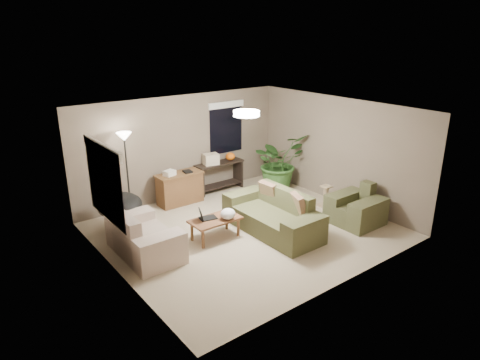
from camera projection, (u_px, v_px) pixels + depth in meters
room_shell at (246, 173)px, 8.46m from camera, size 5.50×5.50×5.50m
main_sofa at (274, 217)px, 8.77m from camera, size 0.95×2.20×0.85m
throw_pillows at (283, 198)px, 8.80m from camera, size 0.38×1.38×0.47m
loveseat at (143, 239)px, 7.84m from camera, size 0.90×1.60×0.85m
armchair at (356, 210)px, 9.14m from camera, size 0.95×1.00×0.85m
coffee_table at (215, 222)px, 8.42m from camera, size 1.00×0.55×0.42m
laptop at (205, 216)px, 8.36m from camera, size 0.42×0.29×0.24m
plastic_bag at (228, 214)px, 8.37m from camera, size 0.38×0.36×0.21m
desk at (180, 188)px, 10.14m from camera, size 1.10×0.50×0.75m
desk_papers at (173, 173)px, 9.90m from camera, size 0.70×0.30×0.12m
console_table at (219, 174)px, 10.94m from camera, size 1.30×0.40×0.75m
pumpkin at (230, 156)px, 11.00m from camera, size 0.29×0.29×0.20m
cardboard_box at (211, 159)px, 10.65m from camera, size 0.41×0.34×0.27m
papasan_chair at (120, 209)px, 8.73m from camera, size 1.17×1.17×0.80m
floor_lamp at (125, 147)px, 9.00m from camera, size 0.32×0.32×1.91m
ceiling_fixture at (246, 113)px, 8.06m from camera, size 0.50×0.50×0.10m
houseplant at (278, 168)px, 10.99m from camera, size 1.32×1.47×1.14m
cat_scratching_post at (326, 197)px, 10.03m from camera, size 0.32×0.32×0.50m
window_left at (103, 170)px, 6.94m from camera, size 0.05×1.56×1.33m
window_back at (226, 119)px, 10.88m from camera, size 1.06×0.05×1.33m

